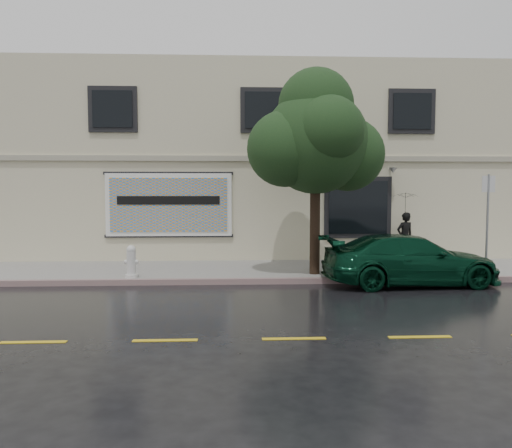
{
  "coord_description": "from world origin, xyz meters",
  "views": [
    {
      "loc": [
        -1.03,
        -11.87,
        2.57
      ],
      "look_at": [
        -0.4,
        2.2,
        1.58
      ],
      "focal_mm": 35.0,
      "sensor_mm": 36.0,
      "label": 1
    }
  ],
  "objects_px": {
    "pedestrian": "(405,237)",
    "fire_hydrant": "(131,262)",
    "street_tree": "(316,142)",
    "car": "(410,260)"
  },
  "relations": [
    {
      "from": "fire_hydrant",
      "to": "street_tree",
      "type": "bearing_deg",
      "value": -16.07
    },
    {
      "from": "car",
      "to": "street_tree",
      "type": "distance_m",
      "value": 4.14
    },
    {
      "from": "street_tree",
      "to": "fire_hydrant",
      "type": "bearing_deg",
      "value": -175.49
    },
    {
      "from": "car",
      "to": "pedestrian",
      "type": "relative_size",
      "value": 2.83
    },
    {
      "from": "fire_hydrant",
      "to": "car",
      "type": "bearing_deg",
      "value": -25.13
    },
    {
      "from": "pedestrian",
      "to": "fire_hydrant",
      "type": "relative_size",
      "value": 1.85
    },
    {
      "from": "pedestrian",
      "to": "fire_hydrant",
      "type": "xyz_separation_m",
      "value": [
        -8.53,
        -2.69,
        -0.39
      ]
    },
    {
      "from": "street_tree",
      "to": "car",
      "type": "bearing_deg",
      "value": -22.59
    },
    {
      "from": "car",
      "to": "pedestrian",
      "type": "distance_m",
      "value": 3.45
    },
    {
      "from": "fire_hydrant",
      "to": "pedestrian",
      "type": "bearing_deg",
      "value": -3.06
    }
  ]
}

